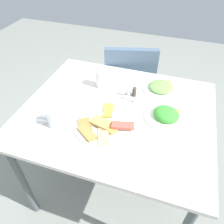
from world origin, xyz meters
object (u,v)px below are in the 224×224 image
Objects in this scene: salad_plate_rice at (166,115)px; dining_chair at (129,85)px; paper_napkin at (34,120)px; salad_plate_greens at (161,87)px; pide_platter at (103,125)px; soda_can at (101,78)px; spoon at (36,117)px; condiment_caddy at (132,94)px; fork at (32,121)px; dining_table at (117,121)px; drinking_glass at (54,118)px.

dining_chair is at bearing 120.39° from salad_plate_rice.
salad_plate_greens is at bearing 39.14° from paper_napkin.
pide_platter is 2.69× the size of soda_can.
spoon is 0.58m from condiment_caddy.
salad_plate_greens is at bearing 30.42° from fork.
pide_platter reaches higher than spoon.
paper_napkin is (-0.41, -0.22, 0.09)m from dining_table.
salad_plate_rice reaches higher than fork.
condiment_caddy reaches higher than fork.
fork is (-0.62, -0.52, -0.01)m from salad_plate_greens.
soda_can is at bearing 111.96° from pide_platter.
dining_chair reaches higher than fork.
condiment_caddy reaches higher than salad_plate_rice.
condiment_caddy is (0.46, 0.35, 0.02)m from spoon.
dining_chair and soda_can have the same top height.
salad_plate_rice is 1.36× the size of fork.
salad_plate_greens is at bearing 104.48° from salad_plate_rice.
dining_table is 0.67m from dining_chair.
fork is (-0.41, -0.24, 0.09)m from dining_table.
salad_plate_greens is 0.80m from paper_napkin.
condiment_caddy is at bearing 74.85° from pide_platter.
dining_table is 3.31× the size of pide_platter.
soda_can is (-0.45, 0.17, 0.04)m from salad_plate_rice.
drinking_glass is at bearing -163.99° from pide_platter.
dining_chair is 0.94m from drinking_glass.
salad_plate_rice is at bearing 11.83° from spoon.
drinking_glass is (-0.11, -0.41, -0.01)m from soda_can.
fork is at bearing -139.79° from condiment_caddy.
salad_plate_greens reaches higher than fork.
salad_plate_greens is 0.70m from drinking_glass.
fork is 0.04m from spoon.
paper_napkin is (-0.13, -0.01, -0.05)m from drinking_glass.
condiment_caddy is (0.46, 0.37, 0.02)m from paper_napkin.
soda_can reaches higher than salad_plate_greens.
dining_chair is 5.12× the size of fork.
salad_plate_greens is at bearing 31.68° from spoon.
drinking_glass is at bearing -131.63° from condiment_caddy.
dining_table is at bearing 20.35° from fork.
pide_platter is at bearing -119.40° from salad_plate_greens.
pide_platter is (-0.03, -0.15, 0.10)m from dining_table.
paper_napkin is at bearing -177.85° from drinking_glass.
salad_plate_greens is 1.95× the size of soda_can.
paper_napkin is 0.02m from fork.
soda_can is 1.18× the size of drinking_glass.
condiment_caddy is at bearing 38.88° from paper_napkin.
salad_plate_rice is at bearing 23.46° from drinking_glass.
salad_plate_rice is 0.73m from spoon.
drinking_glass reaches higher than dining_table.
spoon is (0.00, 0.04, 0.00)m from fork.
dining_table is 0.38m from drinking_glass.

